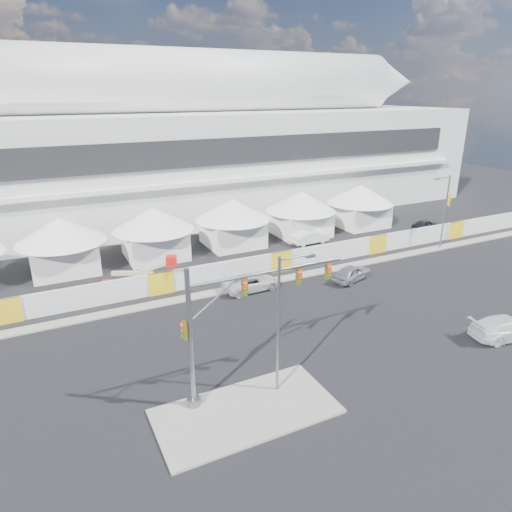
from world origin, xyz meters
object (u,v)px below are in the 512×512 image
traffic_mast (223,326)px  streetlight_curb (444,207)px  streetlight_median (282,316)px  pickup_near (508,328)px  lot_car_b (425,225)px  lot_car_a (310,237)px  pickup_curb (252,282)px  sedan_silver (352,273)px  boom_lift (128,282)px

traffic_mast → streetlight_curb: (31.76, 13.75, 0.13)m
streetlight_median → streetlight_curb: 32.08m
pickup_near → traffic_mast: bearing=94.8°
streetlight_median → lot_car_b: bearing=32.3°
pickup_near → lot_car_a: size_ratio=1.19×
pickup_curb → traffic_mast: traffic_mast is taller
lot_car_a → sedan_silver: bearing=164.7°
streetlight_curb → streetlight_median: bearing=-153.0°
streetlight_curb → lot_car_b: bearing=56.4°
sedan_silver → pickup_near: (3.52, -13.46, 0.06)m
pickup_near → lot_car_b: pickup_near is taller
lot_car_b → boom_lift: size_ratio=0.56×
streetlight_median → lot_car_a: bearing=53.8°
traffic_mast → streetlight_median: (3.19, -0.84, 0.29)m
lot_car_a → traffic_mast: (-19.71, -21.73, 3.89)m
lot_car_a → streetlight_curb: 15.01m
lot_car_b → pickup_curb: bearing=95.4°
pickup_near → lot_car_a: 24.48m
sedan_silver → boom_lift: bearing=53.0°
sedan_silver → traffic_mast: 20.72m
sedan_silver → lot_car_a: (2.42, 11.00, 0.02)m
lot_car_b → streetlight_median: 38.81m
pickup_near → streetlight_median: size_ratio=0.67×
sedan_silver → streetlight_curb: (14.48, 3.02, 4.04)m
streetlight_median → boom_lift: streetlight_median is taller
pickup_near → streetlight_median: streetlight_median is taller
pickup_curb → streetlight_median: 15.20m
sedan_silver → lot_car_b: (18.50, 9.06, -0.09)m
traffic_mast → streetlight_curb: 34.61m
sedan_silver → pickup_curb: bearing=58.5°
lot_car_b → traffic_mast: size_ratio=0.40×
lot_car_b → lot_car_a: bearing=74.7°
sedan_silver → pickup_near: 13.91m
traffic_mast → boom_lift: traffic_mast is taller
pickup_curb → pickup_near: size_ratio=0.93×
lot_car_b → streetlight_curb: size_ratio=0.47×
pickup_curb → lot_car_a: size_ratio=1.11×
lot_car_a → pickup_curb: bearing=123.9°
pickup_curb → sedan_silver: bearing=-106.1°
traffic_mast → lot_car_b: bearing=28.9°
streetlight_curb → boom_lift: bearing=173.9°
boom_lift → lot_car_a: bearing=35.2°
pickup_near → boom_lift: (-22.79, 20.07, 0.11)m
traffic_mast → boom_lift: (-1.99, 17.35, -3.74)m
streetlight_median → pickup_curb: bearing=70.9°
lot_car_b → traffic_mast: traffic_mast is taller
pickup_near → streetlight_curb: bearing=-21.3°
lot_car_a → streetlight_median: (-16.52, -22.57, 4.18)m
lot_car_a → pickup_near: bearing=179.7°
sedan_silver → lot_car_a: bearing=-30.5°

